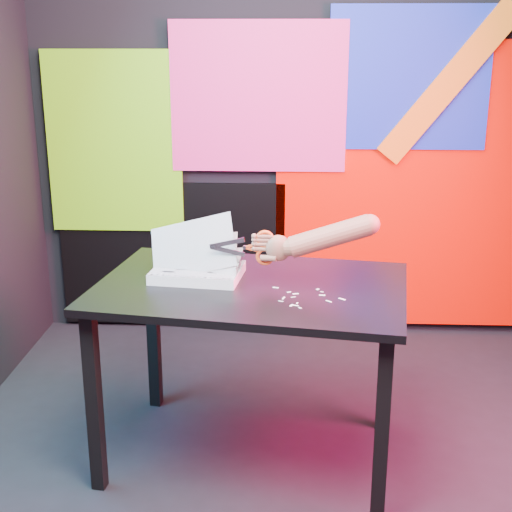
{
  "coord_description": "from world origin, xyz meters",
  "views": [
    {
      "loc": [
        -0.08,
        -2.45,
        1.66
      ],
      "look_at": [
        -0.2,
        0.11,
        0.87
      ],
      "focal_mm": 50.0,
      "sensor_mm": 36.0,
      "label": 1
    }
  ],
  "objects": [
    {
      "name": "scissors",
      "position": [
        -0.19,
        0.16,
        0.89
      ],
      "size": [
        0.25,
        0.02,
        0.14
      ],
      "rotation": [
        0.0,
        0.0,
        -0.04
      ],
      "color": "silver",
      "rests_on": "printout_stack"
    },
    {
      "name": "backdrop",
      "position": [
        0.06,
        1.46,
        0.96
      ],
      "size": [
        2.88,
        0.05,
        2.08
      ],
      "color": "#F60B00",
      "rests_on": "ground"
    },
    {
      "name": "hand_forearm",
      "position": [
        0.05,
        0.15,
        0.93
      ],
      "size": [
        0.47,
        0.1,
        0.19
      ],
      "rotation": [
        0.0,
        0.0,
        -0.04
      ],
      "color": "brown",
      "rests_on": "work_table"
    },
    {
      "name": "paper_clippings",
      "position": [
        -0.02,
        -0.01,
        0.75
      ],
      "size": [
        0.27,
        0.22,
        0.0
      ],
      "color": "white",
      "rests_on": "work_table"
    },
    {
      "name": "work_table",
      "position": [
        -0.22,
        0.13,
        0.66
      ],
      "size": [
        1.28,
        0.95,
        0.75
      ],
      "rotation": [
        0.0,
        0.0,
        -0.15
      ],
      "color": "black",
      "rests_on": "ground"
    },
    {
      "name": "room",
      "position": [
        0.0,
        0.0,
        1.35
      ],
      "size": [
        3.01,
        3.01,
        2.71
      ],
      "color": "black",
      "rests_on": "ground"
    },
    {
      "name": "printout_stack",
      "position": [
        -0.44,
        0.2,
        0.78
      ],
      "size": [
        0.39,
        0.29,
        0.26
      ],
      "rotation": [
        0.0,
        0.0,
        -0.12
      ],
      "color": "silver",
      "rests_on": "work_table"
    }
  ]
}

